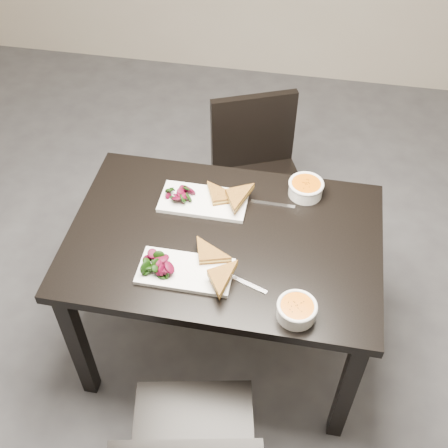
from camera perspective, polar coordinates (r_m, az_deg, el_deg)
name	(u,v)px	position (r m, az deg, el deg)	size (l,w,h in m)	color
ground	(191,356)	(2.73, -3.32, -13.18)	(5.00, 5.00, 0.00)	#47474C
table	(224,253)	(2.24, 0.00, -2.96)	(1.20, 0.80, 0.75)	black
chair_far	(257,171)	(2.84, 3.39, 5.40)	(0.55, 0.55, 0.85)	black
plate_near	(185,271)	(2.05, -3.92, -4.80)	(0.34, 0.17, 0.02)	white
sandwich_near	(204,264)	(2.02, -2.07, -4.11)	(0.17, 0.13, 0.06)	#A97223
salad_near	(158,262)	(2.04, -6.70, -3.82)	(0.11, 0.10, 0.05)	black
soup_bowl_near	(297,310)	(1.93, 7.35, -8.57)	(0.14, 0.14, 0.06)	white
cutlery_near	(244,282)	(2.02, 2.08, -5.91)	(0.18, 0.02, 0.00)	silver
plate_far	(204,201)	(2.28, -2.08, 2.31)	(0.35, 0.18, 0.02)	white
sandwich_far	(219,199)	(2.24, -0.56, 2.51)	(0.18, 0.13, 0.06)	#A97223
salad_far	(179,192)	(2.28, -4.57, 3.22)	(0.11, 0.10, 0.05)	black
soup_bowl_far	(306,188)	(2.32, 8.27, 3.67)	(0.14, 0.14, 0.07)	white
cutlery_far	(273,204)	(2.29, 4.96, 2.03)	(0.18, 0.02, 0.00)	silver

